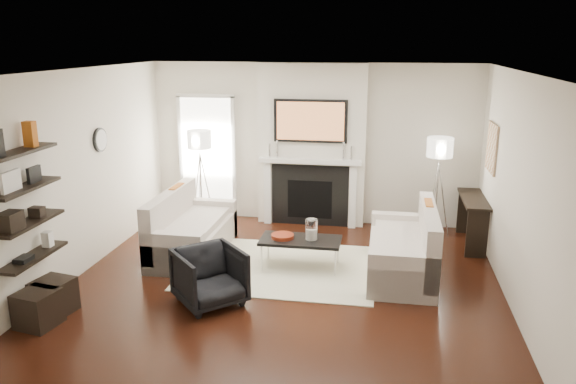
% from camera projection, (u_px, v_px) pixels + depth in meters
% --- Properties ---
extents(room_envelope, '(6.00, 6.00, 6.00)m').
position_uv_depth(room_envelope, '(279.00, 189.00, 6.63)').
color(room_envelope, black).
rests_on(room_envelope, ground).
extents(chimney_breast, '(1.80, 0.25, 2.70)m').
position_uv_depth(chimney_breast, '(311.00, 145.00, 9.36)').
color(chimney_breast, silver).
rests_on(chimney_breast, floor).
extents(fireplace_surround, '(1.30, 0.02, 1.04)m').
position_uv_depth(fireplace_surround, '(310.00, 195.00, 9.45)').
color(fireplace_surround, black).
rests_on(fireplace_surround, floor).
extents(firebox, '(0.75, 0.02, 0.65)m').
position_uv_depth(firebox, '(310.00, 199.00, 9.47)').
color(firebox, black).
rests_on(firebox, floor).
extents(mantel_pilaster_l, '(0.12, 0.08, 1.10)m').
position_uv_depth(mantel_pilaster_l, '(268.00, 192.00, 9.54)').
color(mantel_pilaster_l, white).
rests_on(mantel_pilaster_l, floor).
extents(mantel_pilaster_r, '(0.12, 0.08, 1.10)m').
position_uv_depth(mantel_pilaster_r, '(353.00, 196.00, 9.30)').
color(mantel_pilaster_r, white).
rests_on(mantel_pilaster_r, floor).
extents(mantel_shelf, '(1.70, 0.18, 0.07)m').
position_uv_depth(mantel_shelf, '(310.00, 161.00, 9.25)').
color(mantel_shelf, white).
rests_on(mantel_shelf, chimney_breast).
extents(tv_body, '(1.20, 0.06, 0.70)m').
position_uv_depth(tv_body, '(310.00, 121.00, 9.10)').
color(tv_body, black).
rests_on(tv_body, chimney_breast).
extents(tv_screen, '(1.10, 0.00, 0.62)m').
position_uv_depth(tv_screen, '(310.00, 121.00, 9.07)').
color(tv_screen, '#BF723F').
rests_on(tv_screen, tv_body).
extents(candlestick_l_tall, '(0.04, 0.04, 0.30)m').
position_uv_depth(candlestick_l_tall, '(277.00, 149.00, 9.30)').
color(candlestick_l_tall, silver).
rests_on(candlestick_l_tall, mantel_shelf).
extents(candlestick_l_short, '(0.04, 0.04, 0.24)m').
position_uv_depth(candlestick_l_short, '(270.00, 150.00, 9.33)').
color(candlestick_l_short, silver).
rests_on(candlestick_l_short, mantel_shelf).
extents(candlestick_r_tall, '(0.04, 0.04, 0.30)m').
position_uv_depth(candlestick_r_tall, '(344.00, 151.00, 9.12)').
color(candlestick_r_tall, silver).
rests_on(candlestick_r_tall, mantel_shelf).
extents(candlestick_r_short, '(0.04, 0.04, 0.24)m').
position_uv_depth(candlestick_r_short, '(352.00, 153.00, 9.10)').
color(candlestick_r_short, silver).
rests_on(candlestick_r_short, mantel_shelf).
extents(hallway_panel, '(0.90, 0.02, 2.10)m').
position_uv_depth(hallway_panel, '(208.00, 158.00, 9.85)').
color(hallway_panel, white).
rests_on(hallway_panel, floor).
extents(door_trim_l, '(0.06, 0.06, 2.16)m').
position_uv_depth(door_trim_l, '(181.00, 157.00, 9.91)').
color(door_trim_l, white).
rests_on(door_trim_l, floor).
extents(door_trim_r, '(0.06, 0.06, 2.16)m').
position_uv_depth(door_trim_r, '(234.00, 159.00, 9.75)').
color(door_trim_r, white).
rests_on(door_trim_r, floor).
extents(door_trim_top, '(1.02, 0.06, 0.06)m').
position_uv_depth(door_trim_top, '(205.00, 96.00, 9.55)').
color(door_trim_top, white).
rests_on(door_trim_top, wall_back).
extents(rug, '(2.60, 2.00, 0.01)m').
position_uv_depth(rug, '(281.00, 267.00, 7.78)').
color(rug, beige).
rests_on(rug, floor).
extents(loveseat_left_base, '(0.85, 1.80, 0.42)m').
position_uv_depth(loveseat_left_base, '(193.00, 240.00, 8.25)').
color(loveseat_left_base, beige).
rests_on(loveseat_left_base, floor).
extents(loveseat_left_back, '(0.18, 1.80, 0.80)m').
position_uv_depth(loveseat_left_back, '(171.00, 218.00, 8.22)').
color(loveseat_left_back, beige).
rests_on(loveseat_left_back, floor).
extents(loveseat_left_arm_n, '(0.85, 0.18, 0.60)m').
position_uv_depth(loveseat_left_arm_n, '(173.00, 254.00, 7.45)').
color(loveseat_left_arm_n, beige).
rests_on(loveseat_left_arm_n, floor).
extents(loveseat_left_arm_s, '(0.85, 0.18, 0.60)m').
position_uv_depth(loveseat_left_arm_s, '(210.00, 217.00, 8.99)').
color(loveseat_left_arm_s, beige).
rests_on(loveseat_left_arm_s, floor).
extents(loveseat_left_cushion, '(0.63, 1.44, 0.10)m').
position_uv_depth(loveseat_left_cushion, '(196.00, 223.00, 8.17)').
color(loveseat_left_cushion, beige).
rests_on(loveseat_left_cushion, loveseat_left_base).
extents(pillow_left_orange, '(0.10, 0.42, 0.42)m').
position_uv_depth(pillow_left_orange, '(177.00, 199.00, 8.45)').
color(pillow_left_orange, '#AD5715').
rests_on(pillow_left_orange, loveseat_left_cushion).
extents(pillow_left_charcoal, '(0.10, 0.40, 0.40)m').
position_uv_depth(pillow_left_charcoal, '(162.00, 212.00, 7.88)').
color(pillow_left_charcoal, black).
rests_on(pillow_left_charcoal, loveseat_left_cushion).
extents(loveseat_right_base, '(0.85, 1.80, 0.42)m').
position_uv_depth(loveseat_right_base, '(401.00, 259.00, 7.52)').
color(loveseat_right_base, beige).
rests_on(loveseat_right_base, floor).
extents(loveseat_right_back, '(0.18, 1.80, 0.80)m').
position_uv_depth(loveseat_right_back, '(428.00, 238.00, 7.38)').
color(loveseat_right_back, beige).
rests_on(loveseat_right_back, floor).
extents(loveseat_right_arm_n, '(0.85, 0.18, 0.60)m').
position_uv_depth(loveseat_right_arm_n, '(403.00, 277.00, 6.72)').
color(loveseat_right_arm_n, beige).
rests_on(loveseat_right_arm_n, floor).
extents(loveseat_right_arm_s, '(0.85, 0.18, 0.60)m').
position_uv_depth(loveseat_right_arm_s, '(400.00, 233.00, 8.26)').
color(loveseat_right_arm_s, beige).
rests_on(loveseat_right_arm_s, floor).
extents(loveseat_right_cushion, '(0.63, 1.44, 0.10)m').
position_uv_depth(loveseat_right_cushion, '(398.00, 241.00, 7.46)').
color(loveseat_right_cushion, beige).
rests_on(loveseat_right_cushion, loveseat_right_base).
extents(pillow_right_orange, '(0.10, 0.42, 0.42)m').
position_uv_depth(pillow_right_orange, '(428.00, 217.00, 7.61)').
color(pillow_right_orange, '#AD5715').
rests_on(pillow_right_orange, loveseat_right_cushion).
extents(pillow_right_charcoal, '(0.10, 0.40, 0.40)m').
position_uv_depth(pillow_right_charcoal, '(431.00, 232.00, 7.04)').
color(pillow_right_charcoal, black).
rests_on(pillow_right_charcoal, loveseat_right_cushion).
extents(coffee_table, '(1.10, 0.55, 0.04)m').
position_uv_depth(coffee_table, '(300.00, 240.00, 7.68)').
color(coffee_table, black).
rests_on(coffee_table, floor).
extents(coffee_leg_nw, '(0.02, 0.02, 0.38)m').
position_uv_depth(coffee_leg_nw, '(262.00, 258.00, 7.61)').
color(coffee_leg_nw, silver).
rests_on(coffee_leg_nw, floor).
extents(coffee_leg_ne, '(0.02, 0.02, 0.38)m').
position_uv_depth(coffee_leg_ne, '(335.00, 263.00, 7.44)').
color(coffee_leg_ne, silver).
rests_on(coffee_leg_ne, floor).
extents(coffee_leg_sw, '(0.02, 0.02, 0.38)m').
position_uv_depth(coffee_leg_sw, '(268.00, 247.00, 8.02)').
color(coffee_leg_sw, silver).
rests_on(coffee_leg_sw, floor).
extents(coffee_leg_se, '(0.02, 0.02, 0.38)m').
position_uv_depth(coffee_leg_se, '(338.00, 251.00, 7.86)').
color(coffee_leg_se, silver).
rests_on(coffee_leg_se, floor).
extents(hurricane_glass, '(0.17, 0.17, 0.30)m').
position_uv_depth(hurricane_glass, '(311.00, 230.00, 7.61)').
color(hurricane_glass, white).
rests_on(hurricane_glass, coffee_table).
extents(hurricane_candle, '(0.10, 0.10, 0.15)m').
position_uv_depth(hurricane_candle, '(311.00, 234.00, 7.63)').
color(hurricane_candle, white).
rests_on(hurricane_candle, coffee_table).
extents(copper_bowl, '(0.31, 0.31, 0.05)m').
position_uv_depth(copper_bowl, '(283.00, 236.00, 7.71)').
color(copper_bowl, '#A2341B').
rests_on(copper_bowl, coffee_table).
extents(armchair, '(0.99, 0.99, 0.74)m').
position_uv_depth(armchair, '(210.00, 274.00, 6.63)').
color(armchair, black).
rests_on(armchair, floor).
extents(lamp_left_post, '(0.02, 0.02, 1.20)m').
position_uv_depth(lamp_left_post, '(201.00, 188.00, 9.58)').
color(lamp_left_post, silver).
rests_on(lamp_left_post, floor).
extents(lamp_left_shade, '(0.40, 0.40, 0.30)m').
position_uv_depth(lamp_left_shade, '(199.00, 139.00, 9.35)').
color(lamp_left_shade, white).
rests_on(lamp_left_shade, lamp_left_post).
extents(lamp_left_leg_a, '(0.25, 0.02, 1.23)m').
position_uv_depth(lamp_left_leg_a, '(208.00, 189.00, 9.56)').
color(lamp_left_leg_a, silver).
rests_on(lamp_left_leg_a, floor).
extents(lamp_left_leg_b, '(0.14, 0.22, 1.23)m').
position_uv_depth(lamp_left_leg_b, '(200.00, 187.00, 9.68)').
color(lamp_left_leg_b, silver).
rests_on(lamp_left_leg_b, floor).
extents(lamp_left_leg_c, '(0.14, 0.22, 1.23)m').
position_uv_depth(lamp_left_leg_c, '(196.00, 190.00, 9.50)').
color(lamp_left_leg_c, silver).
rests_on(lamp_left_leg_c, floor).
extents(lamp_right_post, '(0.02, 0.02, 1.20)m').
position_uv_depth(lamp_right_post, '(436.00, 200.00, 8.88)').
color(lamp_right_post, silver).
rests_on(lamp_right_post, floor).
extents(lamp_right_shade, '(0.40, 0.40, 0.30)m').
position_uv_depth(lamp_right_shade, '(440.00, 147.00, 8.66)').
color(lamp_right_shade, white).
rests_on(lamp_right_shade, lamp_right_post).
extents(lamp_right_leg_a, '(0.25, 0.02, 1.23)m').
position_uv_depth(lamp_right_leg_a, '(443.00, 200.00, 8.86)').
color(lamp_right_leg_a, silver).
rests_on(lamp_right_leg_a, floor).
extents(lamp_right_leg_b, '(0.14, 0.22, 1.23)m').
position_uv_depth(lamp_right_leg_b, '(432.00, 198.00, 8.98)').
color(lamp_right_leg_b, silver).
rests_on(lamp_right_leg_b, floor).
extents(lamp_right_leg_c, '(0.14, 0.22, 1.23)m').
position_uv_depth(lamp_right_leg_c, '(433.00, 202.00, 8.80)').
color(lamp_right_leg_c, silver).
rests_on(lamp_right_leg_c, floor).
extents(console_top, '(0.35, 1.20, 0.04)m').
position_uv_depth(console_top, '(474.00, 199.00, 8.47)').
color(console_top, black).
rests_on(console_top, floor).
extents(console_leg_n, '(0.30, 0.04, 0.71)m').
position_uv_depth(console_leg_n, '(477.00, 234.00, 8.04)').
color(console_leg_n, black).
rests_on(console_leg_n, floor).
extents(console_leg_s, '(0.30, 0.04, 0.71)m').
position_uv_depth(console_leg_s, '(467.00, 212.00, 9.09)').
color(console_leg_s, black).
rests_on(console_leg_s, floor).
extents(wall_art, '(0.03, 0.70, 0.70)m').
position_uv_depth(wall_art, '(492.00, 148.00, 8.07)').
color(wall_art, '#99744C').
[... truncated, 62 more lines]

